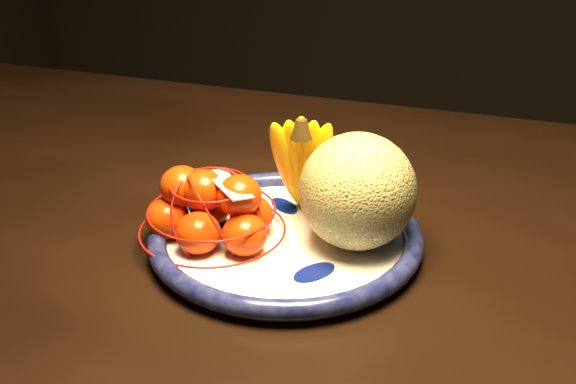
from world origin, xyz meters
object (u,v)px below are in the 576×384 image
(fruit_bowl, at_px, (285,237))
(cantaloupe, at_px, (358,191))
(dining_table, at_px, (211,257))
(banana_bunch, at_px, (301,160))
(mandarin_bag, at_px, (212,211))

(fruit_bowl, distance_m, cantaloupe, 0.11)
(dining_table, relative_size, banana_bunch, 10.39)
(mandarin_bag, bearing_deg, dining_table, 116.97)
(fruit_bowl, bearing_deg, dining_table, 150.88)
(cantaloupe, xyz_separation_m, banana_bunch, (-0.08, 0.05, 0.01))
(banana_bunch, height_order, mandarin_bag, banana_bunch)
(dining_table, xyz_separation_m, banana_bunch, (0.14, -0.01, 0.17))
(dining_table, distance_m, fruit_bowl, 0.18)
(dining_table, bearing_deg, fruit_bowl, -28.91)
(cantaloupe, height_order, mandarin_bag, cantaloupe)
(dining_table, bearing_deg, cantaloupe, -15.20)
(fruit_bowl, bearing_deg, cantaloupe, 10.33)
(mandarin_bag, bearing_deg, banana_bunch, 46.42)
(cantaloupe, distance_m, banana_bunch, 0.09)
(dining_table, distance_m, mandarin_bag, 0.18)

